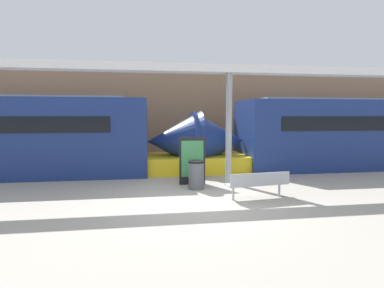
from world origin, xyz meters
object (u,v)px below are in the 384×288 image
Objects in this scene: trash_bin at (196,175)px; train_left at (373,134)px; bench_near at (258,182)px; poster_board at (192,161)px; support_column_near at (229,129)px.

train_left is at bearing 19.96° from trash_bin.
bench_near is 1.14× the size of poster_board.
poster_board reaches higher than bench_near.
support_column_near is at bearing -0.50° from poster_board.
trash_bin is at bearing -160.04° from train_left.
poster_board is (-9.16, -2.64, -0.68)m from train_left.
train_left is 18.48× the size of trash_bin.
support_column_near is (-7.86, -2.65, 0.42)m from train_left.
support_column_near is at bearing 27.72° from trash_bin.
poster_board is at bearing 119.97° from bench_near.
trash_bin is at bearing 130.18° from bench_near.
support_column_near is (1.27, 0.67, 1.47)m from trash_bin.
bench_near is 2.59m from support_column_near.
support_column_near reaches higher than train_left.
support_column_near reaches higher than poster_board.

